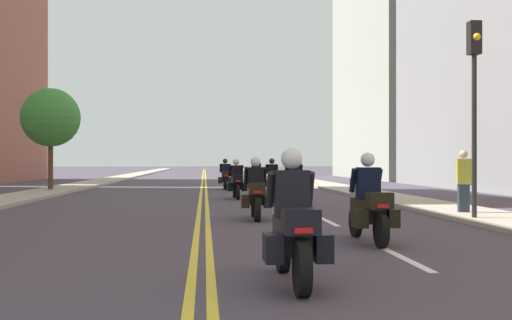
{
  "coord_description": "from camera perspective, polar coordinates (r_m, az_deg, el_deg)",
  "views": [
    {
      "loc": [
        0.04,
        -1.38,
        1.48
      ],
      "look_at": [
        2.21,
        25.46,
        1.53
      ],
      "focal_mm": 44.7,
      "sensor_mm": 36.0,
      "label": 1
    }
  ],
  "objects": [
    {
      "name": "centreline_yellow_outer",
      "position": [
        49.4,
        -4.54,
        -1.81
      ],
      "size": [
        0.12,
        132.0,
        0.01
      ],
      "primitive_type": "cube",
      "color": "yellow",
      "rests_on": "ground"
    },
    {
      "name": "lane_dashes_white",
      "position": [
        30.56,
        1.05,
        -2.87
      ],
      "size": [
        0.14,
        56.4,
        0.01
      ],
      "color": "silver",
      "rests_on": "ground"
    },
    {
      "name": "motorcycle_7",
      "position": [
        38.01,
        0.04,
        -1.34
      ],
      "size": [
        0.78,
        2.21,
        1.64
      ],
      "rotation": [
        0.0,
        0.0,
        -0.04
      ],
      "color": "black",
      "rests_on": "ground"
    },
    {
      "name": "pedestrian_0",
      "position": [
        17.85,
        18.1,
        -1.9
      ],
      "size": [
        0.5,
        0.27,
        1.77
      ],
      "rotation": [
        0.0,
        0.0,
        6.15
      ],
      "color": "#222D39",
      "rests_on": "ground"
    },
    {
      "name": "sidewalk_left",
      "position": [
        49.93,
        -12.97,
        -1.73
      ],
      "size": [
        2.17,
        144.0,
        0.12
      ],
      "primitive_type": "cube",
      "color": "#A89E8C",
      "rests_on": "ground"
    },
    {
      "name": "street_tree_0",
      "position": [
        32.54,
        -17.9,
        3.62
      ],
      "size": [
        2.85,
        2.85,
        5.03
      ],
      "color": "#4F3524",
      "rests_on": "ground"
    },
    {
      "name": "centreline_yellow_inner",
      "position": [
        49.4,
        -4.81,
        -1.81
      ],
      "size": [
        0.12,
        132.0,
        0.01
      ],
      "primitive_type": "cube",
      "color": "yellow",
      "rests_on": "ground"
    },
    {
      "name": "motorcycle_4",
      "position": [
        24.92,
        -1.77,
        -2.01
      ],
      "size": [
        0.78,
        2.11,
        1.59
      ],
      "rotation": [
        0.0,
        0.0,
        0.04
      ],
      "color": "black",
      "rests_on": "ground"
    },
    {
      "name": "motorcycle_1",
      "position": [
        11.68,
        10.12,
        -4.14
      ],
      "size": [
        0.77,
        2.24,
        1.63
      ],
      "rotation": [
        0.0,
        0.0,
        0.03
      ],
      "color": "black",
      "rests_on": "ground"
    },
    {
      "name": "ground_plane",
      "position": [
        49.4,
        -4.68,
        -1.82
      ],
      "size": [
        264.0,
        264.0,
        0.0
      ],
      "primitive_type": "plane",
      "color": "#463D49"
    },
    {
      "name": "motorcycle_0",
      "position": [
        7.63,
        3.32,
        -6.33
      ],
      "size": [
        0.77,
        2.2,
        1.64
      ],
      "rotation": [
        0.0,
        0.0,
        0.01
      ],
      "color": "black",
      "rests_on": "ground"
    },
    {
      "name": "motorcycle_5",
      "position": [
        28.93,
        1.44,
        -1.75
      ],
      "size": [
        0.78,
        2.16,
        1.61
      ],
      "rotation": [
        0.0,
        0.0,
        -0.06
      ],
      "color": "black",
      "rests_on": "ground"
    },
    {
      "name": "motorcycle_6",
      "position": [
        33.16,
        -2.77,
        -1.53
      ],
      "size": [
        0.76,
        2.27,
        1.61
      ],
      "rotation": [
        0.0,
        0.0,
        -0.0
      ],
      "color": "black",
      "rests_on": "ground"
    },
    {
      "name": "sidewalk_right",
      "position": [
        49.91,
        3.62,
        -1.73
      ],
      "size": [
        2.17,
        144.0,
        0.12
      ],
      "primitive_type": "cube",
      "color": "#A79E8E",
      "rests_on": "ground"
    },
    {
      "name": "motorcycle_3",
      "position": [
        20.61,
        3.46,
        -2.37
      ],
      "size": [
        0.78,
        2.31,
        1.67
      ],
      "rotation": [
        0.0,
        0.0,
        -0.04
      ],
      "color": "black",
      "rests_on": "ground"
    },
    {
      "name": "traffic_light_near",
      "position": [
        16.29,
        18.95,
        6.46
      ],
      "size": [
        0.28,
        0.38,
        4.85
      ],
      "color": "black",
      "rests_on": "ground"
    },
    {
      "name": "building_right_2",
      "position": [
        57.14,
        12.23,
        8.86
      ],
      "size": [
        6.77,
        19.84,
        20.75
      ],
      "color": "#9B9F91",
      "rests_on": "ground"
    },
    {
      "name": "motorcycle_2",
      "position": [
        16.1,
        -0.01,
        -3.09
      ],
      "size": [
        0.77,
        2.1,
        1.59
      ],
      "rotation": [
        0.0,
        0.0,
        -0.02
      ],
      "color": "black",
      "rests_on": "ground"
    }
  ]
}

